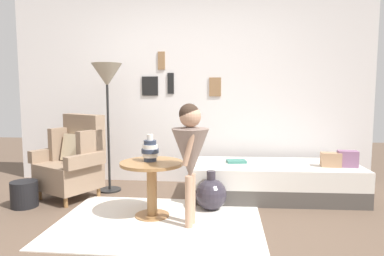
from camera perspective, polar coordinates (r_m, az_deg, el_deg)
The scene contains 14 objects.
ground_plane at distance 3.01m, azimuth -4.94°, elevation -18.29°, with size 12.00×12.00×0.00m, color brown.
gallery_wall at distance 4.67m, azimuth -0.60°, elevation 6.82°, with size 4.80×0.12×2.60m.
rug at distance 3.39m, azimuth -5.49°, elevation -15.33°, with size 1.93×1.39×0.01m, color silver.
armchair at distance 4.26m, azimuth -19.14°, elevation -5.10°, with size 0.90×0.82×0.97m.
daybed at distance 4.18m, azimuth 13.72°, elevation -8.50°, with size 1.92×0.86×0.40m.
pillow_head at distance 4.21m, azimuth 24.49°, elevation -4.70°, with size 0.21×0.12×0.18m, color gray.
pillow_mid at distance 4.15m, azimuth 22.12°, elevation -4.92°, with size 0.21×0.12×0.16m, color tan.
side_table at distance 3.42m, azimuth -6.72°, elevation -8.11°, with size 0.62×0.62×0.55m.
vase_striped at distance 3.41m, azimuth -6.99°, elevation -3.69°, with size 0.17×0.17×0.27m.
floor_lamp at distance 4.33m, azimuth -13.97°, elevation 7.56°, with size 0.37×0.37×1.58m.
person_child at distance 3.09m, azimuth -0.30°, elevation -3.46°, with size 0.34×0.34×1.14m.
book_on_daybed at distance 4.12m, azimuth 7.39°, elevation -5.53°, with size 0.22×0.16×0.03m, color #3A7A6B.
demijohn_near at distance 3.66m, azimuth 3.19°, elevation -10.91°, with size 0.33×0.33×0.42m.
magazine_basket at distance 4.17m, azimuth -26.15°, elevation -9.85°, with size 0.28×0.28×0.28m, color black.
Camera 1 is at (0.52, -2.69, 1.24)m, focal length 32.02 mm.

